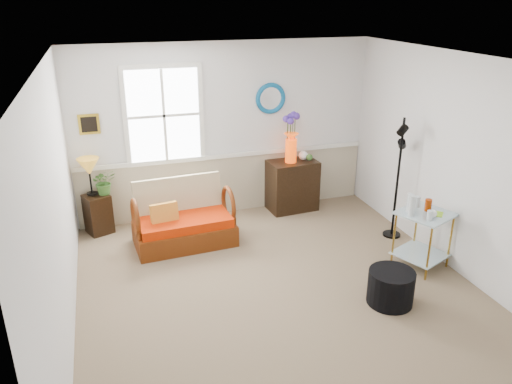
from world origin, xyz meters
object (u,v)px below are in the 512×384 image
object	(u,v)px
lamp_stand	(98,214)
cabinet	(292,185)
loveseat	(183,214)
floor_lamp	(398,179)
ottoman	(391,287)
side_table	(422,240)

from	to	relation	value
lamp_stand	cabinet	size ratio (longest dim) A/B	0.72
loveseat	cabinet	bearing A→B (deg)	16.24
floor_lamp	ottoman	distance (m)	1.84
lamp_stand	ottoman	world-z (taller)	lamp_stand
side_table	ottoman	distance (m)	1.01
loveseat	cabinet	world-z (taller)	loveseat
floor_lamp	loveseat	bearing A→B (deg)	145.54
loveseat	side_table	size ratio (longest dim) A/B	1.82
loveseat	lamp_stand	size ratio (longest dim) A/B	2.32
side_table	ottoman	bearing A→B (deg)	-142.74
floor_lamp	ottoman	xyz separation A→B (m)	(-0.92, -1.45, -0.66)
side_table	ottoman	size ratio (longest dim) A/B	1.43
lamp_stand	side_table	world-z (taller)	side_table
side_table	floor_lamp	world-z (taller)	floor_lamp
floor_lamp	side_table	bearing A→B (deg)	-120.44
ottoman	loveseat	bearing A→B (deg)	132.54
ottoman	cabinet	bearing A→B (deg)	91.89
loveseat	ottoman	size ratio (longest dim) A/B	2.61
lamp_stand	side_table	size ratio (longest dim) A/B	0.78
loveseat	floor_lamp	xyz separation A→B (m)	(2.85, -0.65, 0.42)
side_table	floor_lamp	bearing A→B (deg)	81.17
lamp_stand	cabinet	xyz separation A→B (m)	(2.95, -0.04, 0.11)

